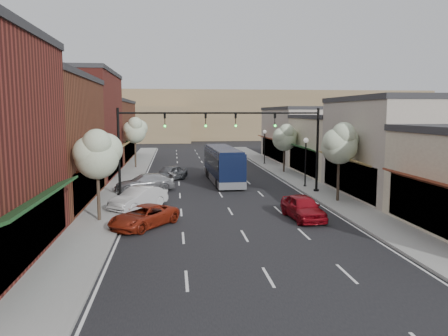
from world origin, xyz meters
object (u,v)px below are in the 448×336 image
object	(u,v)px
tree_right_far	(285,137)
parked_car_d	(169,173)
tree_left_far	(135,130)
signal_mast_right	(289,137)
parked_car_c	(145,183)
tree_left_near	(98,153)
lamp_post_near	(306,154)
parked_car_b	(139,198)
signal_mast_left	(149,138)
lamp_post_far	(265,141)
red_hatchback	(303,207)
coach_bus	(223,164)
parked_car_a	(144,216)
tree_right_near	(340,143)

from	to	relation	value
tree_right_far	parked_car_d	distance (m)	13.55
tree_left_far	tree_right_far	bearing A→B (deg)	-19.87
signal_mast_right	parked_car_c	size ratio (longest dim) A/B	1.62
tree_left_near	lamp_post_near	world-z (taller)	tree_left_near
parked_car_b	parked_car_d	world-z (taller)	parked_car_b
signal_mast_left	tree_left_near	bearing A→B (deg)	-108.10
lamp_post_far	signal_mast_right	bearing A→B (deg)	-96.22
signal_mast_right	tree_right_far	world-z (taller)	signal_mast_right
tree_right_far	red_hatchback	size ratio (longest dim) A/B	1.22
coach_bus	tree_left_near	bearing A→B (deg)	-124.62
parked_car_c	tree_right_far	bearing A→B (deg)	108.95
coach_bus	signal_mast_right	bearing A→B (deg)	-56.75
signal_mast_left	tree_left_far	world-z (taller)	signal_mast_left
parked_car_a	red_hatchback	bearing A→B (deg)	42.22
signal_mast_left	tree_right_near	size ratio (longest dim) A/B	1.38
red_hatchback	tree_right_far	bearing A→B (deg)	74.11
tree_right_near	parked_car_a	bearing A→B (deg)	-158.56
parked_car_b	lamp_post_near	bearing A→B (deg)	63.72
signal_mast_right	lamp_post_far	size ratio (longest dim) A/B	1.85
parked_car_d	lamp_post_far	bearing A→B (deg)	81.72
parked_car_a	parked_car_d	distance (m)	17.55
signal_mast_right	tree_right_far	size ratio (longest dim) A/B	1.51
tree_right_far	lamp_post_near	size ratio (longest dim) A/B	1.22
tree_right_far	parked_car_d	xyz separation A→B (m)	(-12.55, -3.95, -3.25)
signal_mast_left	coach_bus	bearing A→B (deg)	45.00
signal_mast_right	parked_car_a	size ratio (longest dim) A/B	1.80
parked_car_a	parked_car_c	size ratio (longest dim) A/B	0.90
tree_right_near	tree_left_far	distance (m)	27.56
lamp_post_near	signal_mast_right	bearing A→B (deg)	-131.05
red_hatchback	parked_car_b	world-z (taller)	red_hatchback
coach_bus	parked_car_c	xyz separation A→B (m)	(-7.12, -4.20, -1.00)
lamp_post_near	parked_car_c	world-z (taller)	lamp_post_near
tree_left_far	parked_car_a	distance (m)	27.87
tree_right_near	lamp_post_near	xyz separation A→B (m)	(-0.55, 6.56, -1.45)
lamp_post_far	parked_car_c	distance (m)	22.65
signal_mast_right	coach_bus	xyz separation A→B (m)	(-4.70, 6.54, -2.89)
parked_car_a	tree_right_far	bearing A→B (deg)	94.57
parked_car_b	signal_mast_right	bearing A→B (deg)	58.00
signal_mast_left	red_hatchback	xyz separation A→B (m)	(9.85, -8.69, -3.86)
signal_mast_left	red_hatchback	world-z (taller)	signal_mast_left
parked_car_a	tree_left_far	bearing A→B (deg)	133.14
lamp_post_near	lamp_post_far	bearing A→B (deg)	90.00
tree_right_far	lamp_post_far	distance (m)	8.13
parked_car_a	parked_car_c	distance (m)	11.86
tree_left_near	tree_right_near	bearing A→B (deg)	13.55
lamp_post_far	parked_car_b	size ratio (longest dim) A/B	0.97
tree_left_far	parked_car_c	world-z (taller)	tree_left_far
parked_car_c	signal_mast_left	bearing A→B (deg)	-0.60
parked_car_c	parked_car_d	distance (m)	6.00
tree_right_near	parked_car_a	xyz separation A→B (m)	(-13.87, -5.45, -3.82)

